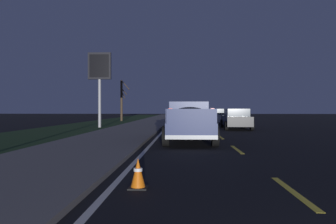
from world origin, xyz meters
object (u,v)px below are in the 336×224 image
sedan_black (236,119)px  traffic_cone_near (138,174)px  pickup_truck (189,121)px  bare_tree_far (122,100)px  sedan_tan (184,119)px  sedan_blue (187,116)px  gas_price_sign (100,72)px  sedan_silver (219,116)px

sedan_black → traffic_cone_near: size_ratio=7.65×
pickup_truck → bare_tree_far: bare_tree_far is taller
sedan_tan → sedan_black: bearing=-89.3°
sedan_blue → gas_price_sign: bearing=137.8°
sedan_silver → sedan_tan: same height
sedan_tan → bare_tree_far: bare_tree_far is taller
pickup_truck → traffic_cone_near: bearing=172.7°
pickup_truck → sedan_tan: bearing=1.4°
pickup_truck → bare_tree_far: bearing=17.6°
sedan_tan → bare_tree_far: bearing=26.2°
pickup_truck → sedan_black: (9.46, -3.73, -0.20)m
sedan_blue → gas_price_sign: (-8.09, 7.34, 3.81)m
sedan_silver → sedan_tan: bearing=156.0°
sedan_silver → bare_tree_far: bearing=55.0°
pickup_truck → sedan_blue: pickup_truck is taller
pickup_truck → gas_price_sign: size_ratio=0.88×
sedan_silver → sedan_tan: size_ratio=1.00×
sedan_blue → traffic_cone_near: (-28.02, 1.32, -0.50)m
sedan_silver → bare_tree_far: bare_tree_far is taller
gas_price_sign → sedan_tan: bearing=-104.2°
sedan_tan → sedan_black: (0.05, -3.95, 0.00)m
bare_tree_far → traffic_cone_near: 34.89m
sedan_tan → gas_price_sign: (1.76, 6.92, 3.81)m
sedan_tan → gas_price_sign: gas_price_sign is taller
bare_tree_far → sedan_tan: bearing=-153.8°
sedan_tan → gas_price_sign: bearing=75.8°
sedan_tan → bare_tree_far: (15.93, 7.83, 1.91)m
pickup_truck → sedan_silver: size_ratio=1.23×
sedan_silver → sedan_black: 7.93m
sedan_tan → traffic_cone_near: sedan_tan is taller
pickup_truck → sedan_silver: 17.69m
pickup_truck → traffic_cone_near: (-8.76, 1.13, -0.70)m
sedan_black → gas_price_sign: 11.65m
sedan_tan → bare_tree_far: 17.86m
sedan_black → sedan_blue: bearing=19.8°
sedan_tan → pickup_truck: bearing=-178.6°
gas_price_sign → sedan_silver: bearing=-59.3°
gas_price_sign → traffic_cone_near: gas_price_sign is taller
sedan_black → sedan_tan: bearing=90.7°
pickup_truck → sedan_black: size_ratio=1.23×
pickup_truck → traffic_cone_near: size_ratio=9.40×
sedan_tan → traffic_cone_near: (-18.17, 0.90, -0.50)m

